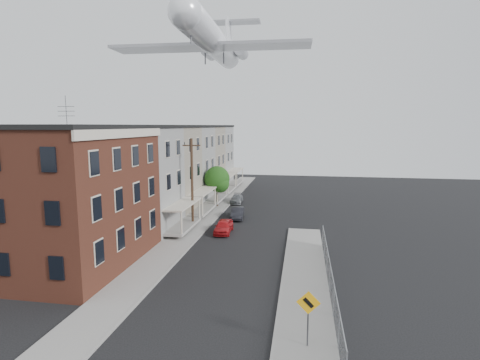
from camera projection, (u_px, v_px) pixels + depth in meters
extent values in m
plane|color=black|center=(197.00, 326.00, 19.27)|extent=(120.00, 120.00, 0.00)
cube|color=gray|center=(209.00, 214.00, 43.58)|extent=(3.00, 62.00, 0.12)
cube|color=gray|center=(305.00, 284.00, 24.21)|extent=(3.00, 26.00, 0.12)
cube|color=gray|center=(221.00, 214.00, 43.34)|extent=(0.15, 62.00, 0.14)
cube|color=gray|center=(282.00, 282.00, 24.44)|extent=(0.15, 26.00, 0.14)
cube|color=#381911|center=(64.00, 198.00, 27.35)|extent=(10.00, 12.00, 10.00)
cube|color=black|center=(59.00, 127.00, 26.61)|extent=(10.30, 12.30, 0.30)
cube|color=beige|center=(126.00, 133.00, 25.83)|extent=(0.16, 12.20, 0.60)
cylinder|color=#515156|center=(66.00, 111.00, 24.18)|extent=(0.04, 0.04, 2.00)
cube|color=slate|center=(125.00, 179.00, 36.62)|extent=(10.00, 7.00, 10.00)
cube|color=black|center=(122.00, 126.00, 35.87)|extent=(10.25, 7.00, 0.30)
cube|color=gray|center=(183.00, 226.00, 36.29)|extent=(1.80, 6.40, 0.25)
cube|color=beige|center=(183.00, 204.00, 35.97)|extent=(1.90, 6.50, 0.15)
cube|color=#6F6758|center=(153.00, 171.00, 43.45)|extent=(10.00, 7.00, 10.00)
cube|color=black|center=(151.00, 126.00, 42.70)|extent=(10.25, 7.00, 0.30)
cube|color=gray|center=(202.00, 210.00, 43.12)|extent=(1.80, 6.40, 0.25)
cube|color=beige|center=(202.00, 191.00, 42.80)|extent=(1.90, 6.50, 0.15)
cube|color=slate|center=(173.00, 165.00, 50.28)|extent=(10.00, 7.00, 10.00)
cube|color=black|center=(172.00, 126.00, 49.53)|extent=(10.25, 7.00, 0.30)
cube|color=gray|center=(216.00, 199.00, 49.95)|extent=(1.80, 6.40, 0.25)
cube|color=beige|center=(216.00, 182.00, 49.63)|extent=(1.90, 6.50, 0.15)
cube|color=#6F6758|center=(189.00, 160.00, 57.11)|extent=(10.00, 7.00, 10.00)
cube|color=black|center=(188.00, 126.00, 56.36)|extent=(10.25, 7.00, 0.30)
cube|color=gray|center=(227.00, 190.00, 56.78)|extent=(1.80, 6.40, 0.25)
cube|color=beige|center=(227.00, 175.00, 56.46)|extent=(1.90, 6.50, 0.15)
cube|color=slate|center=(201.00, 156.00, 63.94)|extent=(10.00, 7.00, 10.00)
cube|color=black|center=(201.00, 126.00, 63.19)|extent=(10.25, 7.00, 0.30)
cube|color=gray|center=(235.00, 183.00, 63.61)|extent=(1.80, 6.40, 0.25)
cube|color=beige|center=(235.00, 170.00, 63.29)|extent=(1.90, 6.50, 0.15)
cylinder|color=gray|center=(339.00, 332.00, 17.00)|extent=(0.06, 0.06, 1.90)
cylinder|color=gray|center=(334.00, 301.00, 19.93)|extent=(0.06, 0.06, 1.90)
cylinder|color=gray|center=(330.00, 279.00, 22.85)|extent=(0.06, 0.06, 1.90)
cylinder|color=gray|center=(327.00, 261.00, 25.78)|extent=(0.06, 0.06, 1.90)
cylinder|color=gray|center=(325.00, 248.00, 28.71)|extent=(0.06, 0.06, 1.90)
cylinder|color=gray|center=(323.00, 236.00, 31.64)|extent=(0.06, 0.06, 1.90)
cube|color=gray|center=(330.00, 265.00, 22.72)|extent=(0.04, 18.00, 0.04)
cube|color=gray|center=(330.00, 279.00, 22.85)|extent=(0.02, 18.00, 1.80)
cylinder|color=#515156|center=(308.00, 322.00, 17.18)|extent=(0.07, 0.07, 2.60)
cube|color=#FBAA0D|center=(308.00, 303.00, 17.00)|extent=(1.10, 0.03, 1.10)
cube|color=black|center=(308.00, 303.00, 16.98)|extent=(0.52, 0.02, 0.52)
cylinder|color=black|center=(192.00, 184.00, 37.10)|extent=(0.26, 0.26, 9.00)
cube|color=black|center=(191.00, 145.00, 36.55)|extent=(1.80, 0.12, 0.12)
cylinder|color=black|center=(184.00, 143.00, 36.64)|extent=(0.08, 0.08, 0.25)
cylinder|color=black|center=(198.00, 143.00, 36.41)|extent=(0.08, 0.08, 0.25)
cylinder|color=black|center=(217.00, 198.00, 47.30)|extent=(0.24, 0.24, 2.40)
sphere|color=#164512|center=(217.00, 179.00, 46.95)|extent=(3.20, 3.20, 3.20)
sphere|color=#164512|center=(220.00, 184.00, 46.66)|extent=(2.24, 2.24, 2.24)
imported|color=#B5171B|center=(224.00, 226.00, 35.89)|extent=(1.63, 3.81, 1.28)
imported|color=black|center=(238.00, 213.00, 41.39)|extent=(1.66, 3.85, 1.23)
imported|color=slate|center=(237.00, 199.00, 49.83)|extent=(1.65, 3.75, 1.07)
cylinder|color=white|center=(213.00, 41.00, 44.43)|extent=(3.67, 23.17, 3.08)
sphere|color=white|center=(185.00, 12.00, 33.11)|extent=(3.08, 3.08, 3.08)
cone|color=white|center=(229.00, 58.00, 55.74)|extent=(3.15, 2.97, 3.08)
cube|color=#939399|center=(210.00, 47.00, 43.15)|extent=(23.20, 4.64, 0.34)
cylinder|color=#939399|center=(209.00, 53.00, 52.74)|extent=(1.64, 3.89, 1.54)
cylinder|color=#939399|center=(241.00, 52.00, 52.09)|extent=(1.64, 3.89, 1.54)
cube|color=white|center=(228.00, 39.00, 54.88)|extent=(0.33, 3.66, 5.39)
cube|color=#939399|center=(229.00, 22.00, 55.46)|extent=(9.21, 2.74, 0.24)
cylinder|color=#515156|center=(191.00, 38.00, 35.25)|extent=(0.15, 0.15, 1.16)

